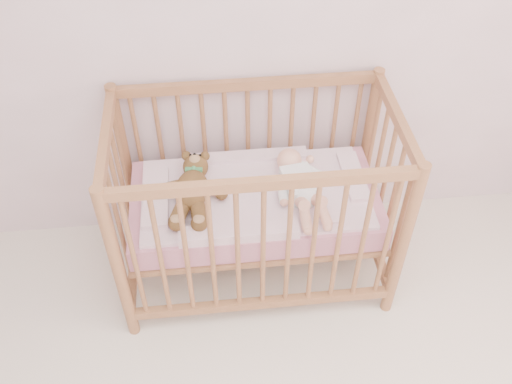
{
  "coord_description": "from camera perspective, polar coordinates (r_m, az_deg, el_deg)",
  "views": [
    {
      "loc": [
        -0.21,
        -0.37,
        2.52
      ],
      "look_at": [
        -0.0,
        1.55,
        0.62
      ],
      "focal_mm": 40.0,
      "sensor_mm": 36.0,
      "label": 1
    }
  ],
  "objects": [
    {
      "name": "blanket",
      "position": [
        2.79,
        -0.11,
        -0.16
      ],
      "size": [
        1.1,
        0.58,
        0.06
      ],
      "primitive_type": null,
      "color": "#E69EB5",
      "rests_on": "mattress"
    },
    {
      "name": "wall_back",
      "position": [
        2.65,
        -0.98,
        18.33
      ],
      "size": [
        4.0,
        0.02,
        2.7
      ],
      "primitive_type": "cube",
      "color": "silver",
      "rests_on": "floor"
    },
    {
      "name": "crib",
      "position": [
        2.83,
        -0.11,
        -1.03
      ],
      "size": [
        1.36,
        0.76,
        1.0
      ],
      "primitive_type": null,
      "color": "#A86E47",
      "rests_on": "floor"
    },
    {
      "name": "mattress",
      "position": [
        2.84,
        -0.11,
        -1.24
      ],
      "size": [
        1.22,
        0.62,
        0.13
      ],
      "primitive_type": "cube",
      "color": "pink",
      "rests_on": "crib"
    },
    {
      "name": "teddy_bear",
      "position": [
        2.71,
        -6.43,
        0.35
      ],
      "size": [
        0.41,
        0.54,
        0.14
      ],
      "primitive_type": null,
      "rotation": [
        0.0,
        0.0,
        -0.13
      ],
      "color": "brown",
      "rests_on": "blanket"
    },
    {
      "name": "baby",
      "position": [
        2.75,
        4.38,
        0.99
      ],
      "size": [
        0.35,
        0.59,
        0.13
      ],
      "primitive_type": null,
      "rotation": [
        0.0,
        0.0,
        0.15
      ],
      "color": "white",
      "rests_on": "blanket"
    }
  ]
}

